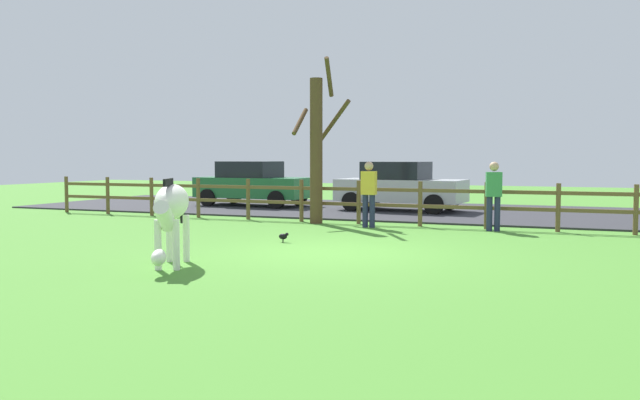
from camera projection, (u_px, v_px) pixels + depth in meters
name	position (u px, v px, depth m)	size (l,w,h in m)	color
ground_plane	(334.00, 252.00, 11.74)	(60.00, 60.00, 0.00)	#47842D
parking_asphalt	(436.00, 212.00, 20.35)	(28.00, 7.40, 0.05)	#2D2D33
paddock_fence	(389.00, 200.00, 16.46)	(21.39, 0.11, 1.14)	brown
bare_tree	(317.00, 146.00, 16.85)	(1.43, 1.41, 4.32)	#513A23
zebra	(171.00, 209.00, 10.15)	(1.00, 1.83, 1.41)	white
crow_on_grass	(284.00, 236.00, 13.12)	(0.22, 0.10, 0.20)	black
parked_car_silver	(400.00, 186.00, 20.41)	(4.13, 2.16, 1.56)	#B7BABF
parked_car_green	(253.00, 183.00, 22.45)	(4.07, 2.02, 1.56)	#236B38
visitor_left_of_tree	(494.00, 193.00, 15.07)	(0.40, 0.30, 1.64)	#232847
visitor_right_of_tree	(369.00, 191.00, 15.88)	(0.36, 0.22, 1.64)	#232847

